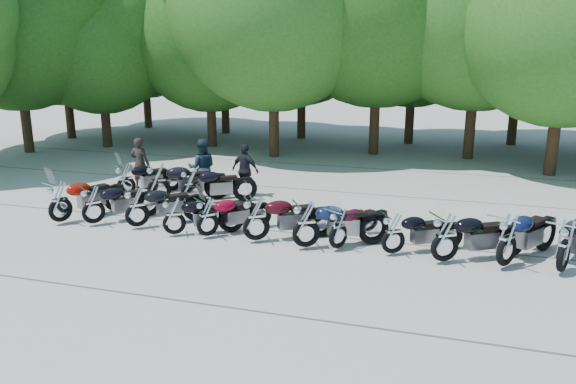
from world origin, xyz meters
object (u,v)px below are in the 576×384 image
(motorcycle_10, at_px, (508,239))
(rider_1, at_px, (202,168))
(motorcycle_7, at_px, (339,227))
(motorcycle_13, at_px, (159,181))
(motorcycle_0, at_px, (60,200))
(motorcycle_11, at_px, (565,244))
(rider_0, at_px, (140,163))
(motorcycle_5, at_px, (256,217))
(rider_2, at_px, (245,170))
(motorcycle_2, at_px, (137,206))
(motorcycle_3, at_px, (174,215))
(motorcycle_12, at_px, (125,179))
(motorcycle_14, at_px, (192,184))
(motorcycle_4, at_px, (207,216))
(motorcycle_1, at_px, (93,203))
(motorcycle_9, at_px, (445,236))
(motorcycle_6, at_px, (306,223))
(motorcycle_8, at_px, (394,232))

(motorcycle_10, height_order, rider_1, rider_1)
(motorcycle_7, xyz_separation_m, motorcycle_13, (-6.18, 2.46, 0.12))
(motorcycle_0, bearing_deg, motorcycle_11, -155.09)
(motorcycle_10, xyz_separation_m, rider_0, (-11.45, 3.95, 0.19))
(motorcycle_5, xyz_separation_m, rider_2, (-1.83, 4.04, 0.20))
(motorcycle_7, distance_m, motorcycle_10, 3.76)
(motorcycle_5, relative_size, motorcycle_13, 0.94)
(motorcycle_2, relative_size, motorcycle_3, 1.11)
(motorcycle_0, xyz_separation_m, motorcycle_2, (2.24, 0.24, -0.03))
(motorcycle_11, distance_m, motorcycle_12, 12.67)
(motorcycle_13, distance_m, rider_0, 2.09)
(motorcycle_14, bearing_deg, motorcycle_4, -178.17)
(motorcycle_0, xyz_separation_m, motorcycle_4, (4.35, 0.10, -0.08))
(rider_0, relative_size, rider_2, 1.02)
(motorcycle_0, height_order, rider_2, rider_2)
(motorcycle_3, bearing_deg, motorcycle_14, -12.46)
(motorcycle_0, xyz_separation_m, motorcycle_14, (2.60, 2.77, -0.02))
(motorcycle_4, distance_m, rider_2, 4.10)
(motorcycle_7, relative_size, rider_1, 1.12)
(motorcycle_2, distance_m, motorcycle_4, 2.12)
(motorcycle_4, xyz_separation_m, motorcycle_13, (-2.82, 2.56, 0.12))
(motorcycle_1, xyz_separation_m, motorcycle_9, (9.22, -0.12, 0.04))
(motorcycle_7, bearing_deg, motorcycle_6, 46.29)
(motorcycle_5, bearing_deg, motorcycle_12, 31.26)
(motorcycle_5, xyz_separation_m, motorcycle_14, (-3.06, 2.65, -0.02))
(motorcycle_0, bearing_deg, motorcycle_8, -154.42)
(motorcycle_3, height_order, motorcycle_14, motorcycle_14)
(rider_0, distance_m, rider_2, 3.80)
(motorcycle_11, bearing_deg, motorcycle_10, 23.45)
(motorcycle_8, xyz_separation_m, motorcycle_13, (-7.48, 2.45, 0.13))
(motorcycle_7, distance_m, motorcycle_11, 4.91)
(motorcycle_0, bearing_deg, motorcycle_9, -155.63)
(motorcycle_5, xyz_separation_m, rider_1, (-3.21, 3.74, 0.26))
(motorcycle_5, height_order, motorcycle_14, motorcycle_5)
(motorcycle_3, height_order, rider_0, rider_0)
(motorcycle_11, bearing_deg, motorcycle_13, 10.23)
(motorcycle_6, xyz_separation_m, motorcycle_13, (-5.43, 2.65, 0.04))
(motorcycle_1, xyz_separation_m, rider_0, (-0.92, 3.95, 0.26))
(motorcycle_1, xyz_separation_m, motorcycle_8, (8.06, 0.07, -0.05))
(motorcycle_7, bearing_deg, motorcycle_10, -148.87)
(motorcycle_2, xyz_separation_m, rider_1, (0.21, 3.63, 0.29))
(motorcycle_1, xyz_separation_m, motorcycle_4, (3.40, -0.04, -0.03))
(motorcycle_8, bearing_deg, motorcycle_10, -123.54)
(motorcycle_0, xyz_separation_m, motorcycle_9, (10.17, 0.02, -0.01))
(motorcycle_1, relative_size, motorcycle_8, 1.08)
(motorcycle_8, bearing_deg, motorcycle_12, 41.42)
(motorcycle_11, xyz_separation_m, rider_2, (-8.79, 4.01, 0.19))
(motorcycle_8, xyz_separation_m, motorcycle_11, (3.61, -0.06, 0.10))
(motorcycle_1, distance_m, motorcycle_14, 3.10)
(motorcycle_12, bearing_deg, motorcycle_9, -159.86)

